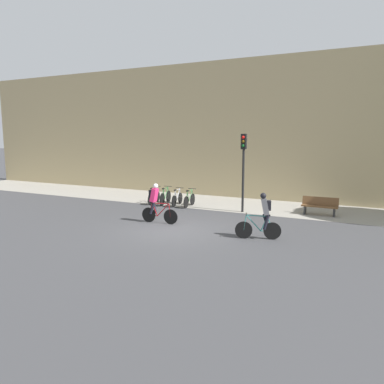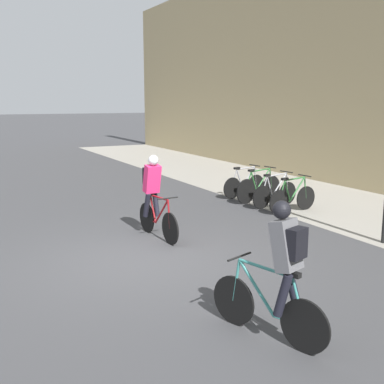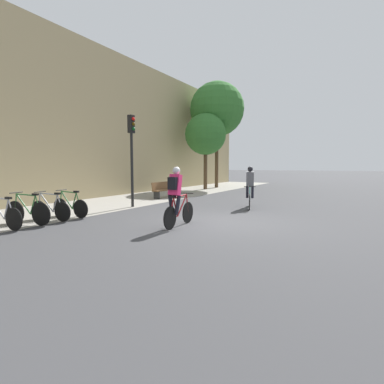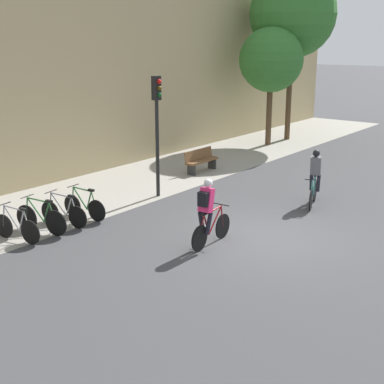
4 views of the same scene
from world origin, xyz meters
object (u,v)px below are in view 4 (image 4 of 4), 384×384
cyclist_pink (208,211)px  parked_bike_0 (17,227)px  traffic_light_pole (157,115)px  parked_bike_2 (64,212)px  parked_bike_3 (84,206)px  bench (201,160)px  parked_bike_1 (41,218)px  cyclist_grey (315,175)px

cyclist_pink → parked_bike_0: bearing=123.1°
cyclist_pink → traffic_light_pole: size_ratio=0.45×
cyclist_pink → parked_bike_2: cyclist_pink is taller
parked_bike_3 → parked_bike_2: bearing=-180.0°
parked_bike_2 → bench: (7.51, 0.81, 0.08)m
parked_bike_0 → parked_bike_3: size_ratio=1.00×
cyclist_pink → parked_bike_0: (-2.71, 4.15, -0.55)m
parked_bike_2 → cyclist_pink: bearing=-74.1°
parked_bike_1 → bench: parked_bike_1 is taller
cyclist_pink → parked_bike_0: size_ratio=1.11×
parked_bike_0 → parked_bike_3: bearing=0.0°
parked_bike_0 → traffic_light_pole: 5.88m
cyclist_pink → parked_bike_1: (-1.94, 4.15, -0.53)m
parked_bike_0 → parked_bike_3: 2.29m
parked_bike_0 → parked_bike_2: 1.53m
parked_bike_1 → traffic_light_pole: (4.63, -0.14, 2.31)m
parked_bike_1 → parked_bike_2: bearing=-0.1°
cyclist_grey → bench: 5.64m
parked_bike_0 → traffic_light_pole: size_ratio=0.41×
parked_bike_0 → traffic_light_pole: bearing=-1.5°
traffic_light_pole → bench: bearing=14.6°
parked_bike_1 → traffic_light_pole: bearing=-1.7°
cyclist_grey → traffic_light_pole: size_ratio=0.45×
cyclist_grey → cyclist_pink: bearing=174.2°
parked_bike_0 → parked_bike_2: parked_bike_0 is taller
parked_bike_2 → parked_bike_3: (0.76, 0.00, -0.00)m
parked_bike_0 → cyclist_pink: bearing=-56.9°
parked_bike_0 → parked_bike_1: size_ratio=0.93×
parked_bike_3 → traffic_light_pole: (3.11, -0.14, 2.33)m
parked_bike_0 → parked_bike_1: bearing=0.0°
cyclist_pink → bench: bearing=38.0°
parked_bike_2 → parked_bike_3: bearing=0.0°
parked_bike_2 → traffic_light_pole: traffic_light_pole is taller
parked_bike_1 → parked_bike_2: parked_bike_1 is taller
traffic_light_pole → parked_bike_3: bearing=177.5°
cyclist_pink → parked_bike_2: (-1.18, 4.15, -0.55)m
bench → parked_bike_2: bearing=-173.9°
parked_bike_2 → cyclist_grey: bearing=-36.9°
cyclist_pink → parked_bike_3: (-0.42, 4.15, -0.55)m
parked_bike_0 → bench: 9.07m
cyclist_pink → bench: (6.33, 4.95, -0.47)m
bench → cyclist_pink: bearing=-142.0°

